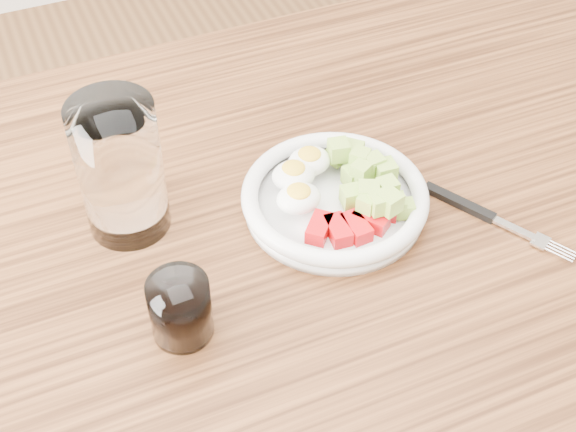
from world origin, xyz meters
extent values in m
cube|color=brown|center=(0.65, 0.35, 0.36)|extent=(0.07, 0.07, 0.73)
cube|color=brown|center=(0.00, 0.00, 0.75)|extent=(1.50, 0.90, 0.04)
cylinder|color=white|center=(0.06, 0.03, 0.78)|extent=(0.22, 0.22, 0.01)
torus|color=white|center=(0.06, 0.03, 0.79)|extent=(0.22, 0.22, 0.02)
cube|color=red|center=(0.02, -0.01, 0.79)|extent=(0.04, 0.05, 0.02)
cube|color=red|center=(0.04, -0.03, 0.79)|extent=(0.03, 0.04, 0.02)
cube|color=red|center=(0.06, -0.03, 0.79)|extent=(0.02, 0.04, 0.02)
cube|color=red|center=(0.08, -0.03, 0.79)|extent=(0.04, 0.05, 0.02)
cube|color=red|center=(0.10, -0.01, 0.79)|extent=(0.05, 0.04, 0.02)
ellipsoid|color=white|center=(0.02, 0.07, 0.80)|extent=(0.05, 0.05, 0.03)
ellipsoid|color=yellow|center=(0.02, 0.07, 0.81)|extent=(0.03, 0.03, 0.01)
ellipsoid|color=white|center=(0.05, 0.08, 0.80)|extent=(0.05, 0.05, 0.03)
ellipsoid|color=yellow|center=(0.05, 0.08, 0.81)|extent=(0.03, 0.03, 0.01)
ellipsoid|color=white|center=(0.01, 0.03, 0.80)|extent=(0.05, 0.05, 0.03)
ellipsoid|color=yellow|center=(0.01, 0.03, 0.81)|extent=(0.03, 0.03, 0.01)
cube|color=#A7C94D|center=(0.10, 0.07, 0.81)|extent=(0.03, 0.03, 0.02)
cube|color=#A7C94D|center=(0.11, 0.05, 0.80)|extent=(0.03, 0.03, 0.02)
cube|color=#A7C94D|center=(0.08, -0.02, 0.81)|extent=(0.03, 0.03, 0.02)
cube|color=#A7C94D|center=(0.07, 0.01, 0.79)|extent=(0.02, 0.02, 0.02)
cube|color=#A7C94D|center=(0.09, 0.09, 0.80)|extent=(0.03, 0.03, 0.02)
cube|color=#A7C94D|center=(0.11, 0.04, 0.81)|extent=(0.02, 0.02, 0.02)
cube|color=#A7C94D|center=(0.10, -0.01, 0.80)|extent=(0.02, 0.02, 0.02)
cube|color=#A7C94D|center=(0.09, 0.04, 0.80)|extent=(0.03, 0.03, 0.02)
cube|color=#A7C94D|center=(0.09, 0.08, 0.81)|extent=(0.03, 0.03, 0.02)
cube|color=#A7C94D|center=(0.12, 0.03, 0.81)|extent=(0.03, 0.03, 0.02)
cube|color=#A7C94D|center=(0.07, 0.01, 0.80)|extent=(0.02, 0.02, 0.02)
cube|color=#A7C94D|center=(0.10, 0.04, 0.81)|extent=(0.03, 0.03, 0.02)
cube|color=#A7C94D|center=(0.10, -0.03, 0.82)|extent=(0.03, 0.03, 0.02)
cube|color=#A7C94D|center=(0.09, -0.03, 0.82)|extent=(0.02, 0.02, 0.02)
cube|color=#A7C94D|center=(0.09, 0.03, 0.81)|extent=(0.03, 0.03, 0.02)
cube|color=#A7C94D|center=(0.12, -0.03, 0.79)|extent=(0.02, 0.02, 0.02)
cube|color=#A7C94D|center=(0.11, 0.04, 0.80)|extent=(0.03, 0.03, 0.02)
cube|color=#A7C94D|center=(0.10, 0.06, 0.81)|extent=(0.03, 0.03, 0.02)
cube|color=#A7C94D|center=(0.11, 0.00, 0.81)|extent=(0.02, 0.02, 0.02)
cube|color=#A7C94D|center=(0.09, 0.00, 0.81)|extent=(0.03, 0.03, 0.02)
cube|color=#A7C94D|center=(0.11, -0.02, 0.80)|extent=(0.03, 0.03, 0.02)
cube|color=black|center=(0.20, -0.03, 0.77)|extent=(0.06, 0.09, 0.01)
cube|color=silver|center=(0.24, -0.09, 0.77)|extent=(0.04, 0.05, 0.00)
cube|color=silver|center=(0.25, -0.12, 0.77)|extent=(0.03, 0.03, 0.00)
cylinder|color=silver|center=(0.26, -0.14, 0.77)|extent=(0.02, 0.03, 0.00)
cylinder|color=silver|center=(0.26, -0.14, 0.77)|extent=(0.02, 0.03, 0.00)
cylinder|color=silver|center=(0.27, -0.14, 0.77)|extent=(0.02, 0.03, 0.00)
cylinder|color=silver|center=(0.27, -0.14, 0.77)|extent=(0.02, 0.03, 0.00)
cylinder|color=white|center=(-0.17, 0.10, 0.86)|extent=(0.10, 0.10, 0.17)
cylinder|color=white|center=(-0.17, -0.07, 0.81)|extent=(0.06, 0.06, 0.07)
cylinder|color=black|center=(-0.17, -0.07, 0.80)|extent=(0.06, 0.06, 0.06)
camera|label=1|loc=(-0.26, -0.58, 1.45)|focal=50.00mm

